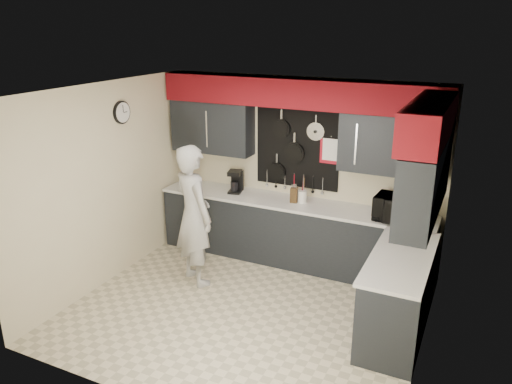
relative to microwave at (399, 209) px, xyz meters
The scene contains 10 objects.
ground 2.26m from the microwave, 137.34° to the right, with size 4.00×4.00×0.00m, color beige.
back_wall_assembly 1.74m from the microwave, behind, with size 4.00×0.36×2.60m.
right_wall_assembly 1.44m from the microwave, 70.10° to the right, with size 0.36×3.50×2.60m.
left_wall_assembly 3.71m from the microwave, 158.94° to the right, with size 0.05×3.50×2.60m.
base_cabinets 1.17m from the microwave, 167.44° to the right, with size 3.95×2.20×0.92m.
microwave is the anchor object (origin of this frame).
knife_block 1.43m from the microwave, behind, with size 0.09×0.09×0.21m, color #31200F.
utensil_crock 1.33m from the microwave, behind, with size 0.13×0.13×0.16m, color white.
coffee_maker 2.36m from the microwave, behind, with size 0.23×0.26×0.33m.
person 2.59m from the microwave, 158.07° to the right, with size 0.68×0.45×1.86m, color #B9B8B6.
Camera 1 is at (2.34, -4.66, 3.29)m, focal length 35.00 mm.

